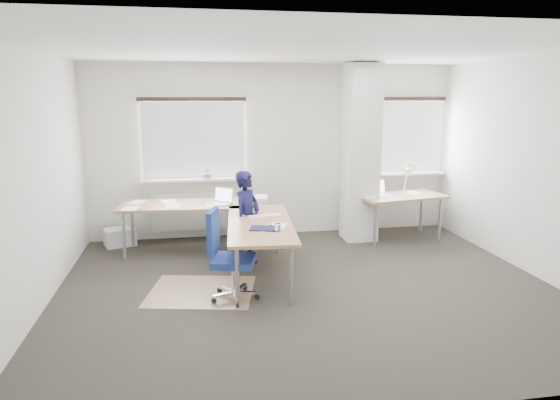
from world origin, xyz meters
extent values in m
plane|color=black|center=(0.00, 0.00, 0.00)|extent=(6.00, 6.00, 0.00)
cube|color=silver|center=(0.00, 2.50, 1.40)|extent=(6.00, 0.04, 2.80)
cube|color=silver|center=(0.00, -2.50, 1.40)|extent=(6.00, 0.04, 2.80)
cube|color=silver|center=(-3.00, 0.00, 1.40)|extent=(0.04, 5.00, 2.80)
cube|color=silver|center=(3.00, 0.00, 1.40)|extent=(0.04, 5.00, 2.80)
cube|color=white|center=(0.00, 0.00, 2.80)|extent=(6.00, 5.00, 0.04)
cube|color=silver|center=(1.30, 1.95, 1.39)|extent=(0.50, 0.50, 2.78)
cube|color=white|center=(-1.30, 2.47, 1.60)|extent=(1.60, 0.04, 1.20)
cube|color=white|center=(-1.30, 2.43, 1.60)|extent=(1.60, 0.02, 1.20)
cube|color=white|center=(-1.30, 2.40, 0.98)|extent=(1.70, 0.20, 0.04)
cube|color=white|center=(2.30, 2.47, 1.60)|extent=(1.20, 0.04, 1.20)
cube|color=white|center=(2.30, 2.43, 1.60)|extent=(1.20, 0.02, 1.20)
cube|color=white|center=(2.30, 2.40, 0.98)|extent=(1.30, 0.20, 0.04)
cube|color=white|center=(-1.30, 2.42, 0.45)|extent=(1.40, 0.10, 0.60)
cylinder|color=#6E4599|center=(-1.10, 2.38, 1.04)|extent=(0.12, 0.12, 0.08)
imported|color=#2A6428|center=(-1.10, 2.38, 1.08)|extent=(0.09, 0.06, 0.17)
cylinder|color=#A3663E|center=(2.30, 2.38, 1.04)|extent=(0.12, 0.12, 0.08)
imported|color=#2A6428|center=(2.30, 2.38, 1.08)|extent=(0.09, 0.07, 0.17)
cube|color=#947251|center=(-1.28, 0.12, 0.00)|extent=(1.41, 1.26, 0.01)
cube|color=white|center=(-2.49, 2.23, 0.13)|extent=(0.53, 0.45, 0.27)
cube|color=#8E5C3D|center=(-1.41, 1.76, 0.71)|extent=(2.06, 0.97, 0.04)
cube|color=#8E5C3D|center=(-0.52, 0.48, 0.71)|extent=(0.97, 2.06, 0.04)
cylinder|color=#9A9BA0|center=(-2.33, 1.54, 0.34)|extent=(0.05, 0.05, 0.69)
cylinder|color=#9A9BA0|center=(-2.28, 2.14, 0.34)|extent=(0.05, 0.05, 0.69)
cylinder|color=#9A9BA0|center=(-0.49, 1.99, 0.34)|extent=(0.05, 0.05, 0.69)
cylinder|color=#9A9BA0|center=(-0.89, -0.39, 0.34)|extent=(0.05, 0.05, 0.69)
cylinder|color=#9A9BA0|center=(-0.30, -0.44, 0.34)|extent=(0.05, 0.05, 0.69)
cylinder|color=#9A9BA0|center=(-0.14, 1.35, 0.34)|extent=(0.05, 0.05, 0.69)
cube|color=#B7B7BC|center=(-0.96, 1.65, 0.74)|extent=(0.40, 0.39, 0.01)
cube|color=#B7B7BC|center=(-0.89, 1.74, 0.85)|extent=(0.28, 0.24, 0.22)
cube|color=silver|center=(-0.89, 1.74, 0.85)|extent=(0.24, 0.21, 0.19)
cube|color=white|center=(-0.42, 0.76, 0.74)|extent=(0.46, 0.22, 0.02)
cube|color=#141639|center=(-0.52, 0.16, 0.74)|extent=(0.37, 0.32, 0.01)
cube|color=white|center=(-0.46, 1.76, 0.77)|extent=(0.48, 0.36, 0.07)
imported|color=white|center=(-0.61, 1.03, 0.76)|extent=(0.08, 0.08, 0.07)
cylinder|color=silver|center=(-0.37, 0.02, 0.78)|extent=(0.07, 0.07, 0.10)
cube|color=#8E5C3D|center=(1.94, 1.80, 0.71)|extent=(1.50, 0.93, 0.04)
cylinder|color=#9A9BA0|center=(1.39, 1.45, 0.34)|extent=(0.05, 0.05, 0.69)
cylinder|color=#9A9BA0|center=(2.57, 1.66, 0.34)|extent=(0.05, 0.05, 0.69)
cylinder|color=#9A9BA0|center=(1.31, 1.94, 0.34)|extent=(0.05, 0.05, 0.69)
cylinder|color=#9A9BA0|center=(2.49, 2.15, 0.34)|extent=(0.05, 0.05, 0.69)
cube|color=#B7B7BC|center=(1.70, 1.85, 0.74)|extent=(0.40, 0.39, 0.01)
cube|color=#B7B7BC|center=(1.63, 1.94, 0.85)|extent=(0.28, 0.25, 0.22)
cube|color=silver|center=(1.63, 1.94, 0.85)|extent=(0.24, 0.21, 0.19)
cylinder|color=white|center=(2.13, 2.06, 0.74)|extent=(0.10, 0.10, 0.02)
cylinder|color=white|center=(2.13, 2.06, 0.93)|extent=(0.02, 0.16, 0.38)
cylinder|color=white|center=(2.13, 1.94, 1.15)|extent=(0.02, 0.29, 0.13)
cone|color=white|center=(2.13, 1.80, 1.13)|extent=(0.14, 0.16, 0.17)
cube|color=navy|center=(-0.91, -0.16, 0.46)|extent=(0.57, 0.57, 0.08)
cube|color=navy|center=(-1.13, -0.10, 0.80)|extent=(0.16, 0.40, 0.50)
cylinder|color=silver|center=(-0.91, -0.16, 0.27)|extent=(0.06, 0.06, 0.34)
cylinder|color=black|center=(-0.66, -0.23, 0.04)|extent=(0.07, 0.04, 0.06)
cylinder|color=black|center=(-0.77, 0.05, 0.04)|extent=(0.06, 0.07, 0.06)
cylinder|color=black|center=(-1.07, 0.04, 0.04)|extent=(0.06, 0.07, 0.06)
cylinder|color=black|center=(-1.15, -0.26, 0.04)|extent=(0.07, 0.05, 0.06)
cylinder|color=black|center=(-0.90, -0.42, 0.04)|extent=(0.03, 0.06, 0.06)
imported|color=black|center=(-0.63, 0.99, 0.66)|extent=(0.54, 0.57, 1.31)
camera|label=1|loc=(-1.34, -5.57, 2.32)|focal=32.00mm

